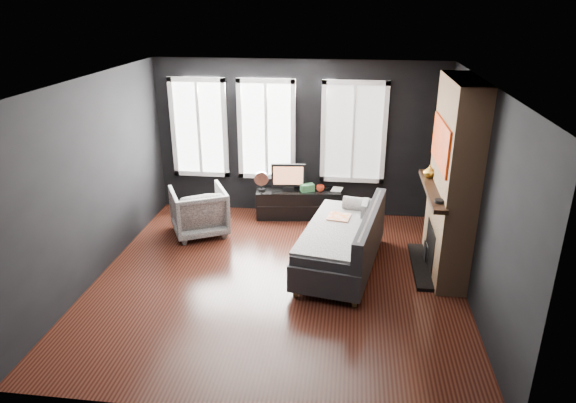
# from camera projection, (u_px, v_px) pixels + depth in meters

# --- Properties ---
(floor) EXTENTS (5.00, 5.00, 0.00)m
(floor) POSITION_uv_depth(u_px,v_px,m) (278.00, 280.00, 7.09)
(floor) COLOR black
(floor) RESTS_ON ground
(ceiling) EXTENTS (5.00, 5.00, 0.00)m
(ceiling) POSITION_uv_depth(u_px,v_px,m) (277.00, 82.00, 6.10)
(ceiling) COLOR white
(ceiling) RESTS_ON ground
(wall_back) EXTENTS (5.00, 0.02, 2.70)m
(wall_back) POSITION_uv_depth(u_px,v_px,m) (298.00, 139.00, 8.90)
(wall_back) COLOR black
(wall_back) RESTS_ON ground
(wall_left) EXTENTS (0.02, 5.00, 2.70)m
(wall_left) POSITION_uv_depth(u_px,v_px,m) (93.00, 180.00, 6.89)
(wall_left) COLOR black
(wall_left) RESTS_ON ground
(wall_right) EXTENTS (0.02, 5.00, 2.70)m
(wall_right) POSITION_uv_depth(u_px,v_px,m) (478.00, 197.00, 6.30)
(wall_right) COLOR black
(wall_right) RESTS_ON ground
(windows) EXTENTS (4.00, 0.16, 1.76)m
(windows) POSITION_uv_depth(u_px,v_px,m) (272.00, 78.00, 8.54)
(windows) COLOR white
(windows) RESTS_ON wall_back
(fireplace) EXTENTS (0.70, 1.62, 2.70)m
(fireplace) POSITION_uv_depth(u_px,v_px,m) (453.00, 180.00, 6.88)
(fireplace) COLOR #93724C
(fireplace) RESTS_ON floor
(sofa) EXTENTS (1.41, 2.26, 0.91)m
(sofa) POSITION_uv_depth(u_px,v_px,m) (341.00, 238.00, 7.27)
(sofa) COLOR black
(sofa) RESTS_ON floor
(stripe_pillow) EXTENTS (0.13, 0.37, 0.36)m
(stripe_pillow) POSITION_uv_depth(u_px,v_px,m) (365.00, 213.00, 7.61)
(stripe_pillow) COLOR gray
(stripe_pillow) RESTS_ON sofa
(armchair) EXTENTS (1.10, 1.08, 0.86)m
(armchair) POSITION_uv_depth(u_px,v_px,m) (199.00, 209.00, 8.35)
(armchair) COLOR white
(armchair) RESTS_ON floor
(media_console) EXTENTS (1.51, 0.63, 0.50)m
(media_console) POSITION_uv_depth(u_px,v_px,m) (298.00, 203.00, 9.06)
(media_console) COLOR black
(media_console) RESTS_ON floor
(monitor) EXTENTS (0.61, 0.19, 0.54)m
(monitor) POSITION_uv_depth(u_px,v_px,m) (288.00, 175.00, 8.88)
(monitor) COLOR black
(monitor) RESTS_ON media_console
(desk_fan) EXTENTS (0.28, 0.28, 0.35)m
(desk_fan) POSITION_uv_depth(u_px,v_px,m) (261.00, 181.00, 8.87)
(desk_fan) COLOR #A2A2A2
(desk_fan) RESTS_ON media_console
(mug) EXTENTS (0.15, 0.13, 0.14)m
(mug) POSITION_uv_depth(u_px,v_px,m) (320.00, 187.00, 8.88)
(mug) COLOR red
(mug) RESTS_ON media_console
(book) EXTENTS (0.18, 0.05, 0.25)m
(book) POSITION_uv_depth(u_px,v_px,m) (332.00, 183.00, 8.94)
(book) COLOR #B3AA8D
(book) RESTS_ON media_console
(storage_box) EXTENTS (0.27, 0.23, 0.12)m
(storage_box) POSITION_uv_depth(u_px,v_px,m) (307.00, 188.00, 8.89)
(storage_box) COLOR #367C46
(storage_box) RESTS_ON media_console
(mantel_vase) EXTENTS (0.19, 0.20, 0.17)m
(mantel_vase) POSITION_uv_depth(u_px,v_px,m) (430.00, 171.00, 7.34)
(mantel_vase) COLOR gold
(mantel_vase) RESTS_ON fireplace
(mantel_clock) EXTENTS (0.14, 0.14, 0.04)m
(mantel_clock) POSITION_uv_depth(u_px,v_px,m) (439.00, 201.00, 6.44)
(mantel_clock) COLOR black
(mantel_clock) RESTS_ON fireplace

